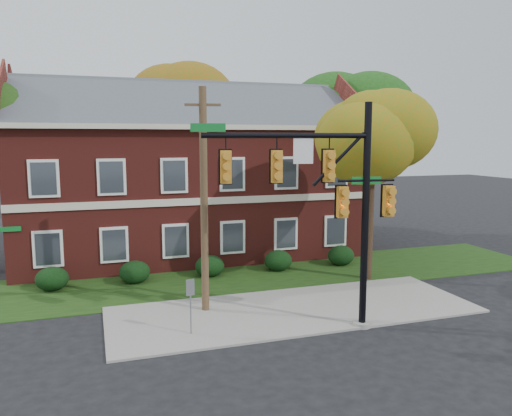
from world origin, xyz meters
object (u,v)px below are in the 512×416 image
object	(u,v)px
tree_right_rear	(359,114)
sign_post	(190,298)
hedge_far_right	(341,255)
hedge_right	(278,261)
tree_near_right	(378,136)
traffic_signal	(327,191)
tree_far_rear	(185,106)
hedge_left	(135,272)
hedge_center	(210,266)
utility_pole	(204,201)
apartment_building	(188,167)
hedge_far_left	(52,279)

from	to	relation	value
tree_right_rear	sign_post	world-z (taller)	tree_right_rear
hedge_far_right	hedge_right	bearing A→B (deg)	180.00
tree_near_right	traffic_signal	size ratio (longest dim) A/B	1.11
hedge_far_right	tree_far_rear	xyz separation A→B (m)	(-5.66, 13.09, 8.32)
hedge_left	tree_near_right	size ratio (longest dim) A/B	0.16
hedge_center	utility_pole	xyz separation A→B (m)	(-1.25, -4.70, 3.75)
tree_right_rear	sign_post	xyz separation A→B (m)	(-13.55, -13.01, -6.80)
hedge_left	tree_far_rear	distance (m)	16.25
traffic_signal	utility_pole	xyz separation A→B (m)	(-3.50, 3.07, -0.54)
apartment_building	tree_right_rear	xyz separation A→B (m)	(11.31, 0.86, 3.13)
apartment_building	traffic_signal	bearing A→B (deg)	-80.20
hedge_right	tree_right_rear	xyz separation A→B (m)	(7.81, 6.11, 7.60)
hedge_left	hedge_center	world-z (taller)	same
tree_far_rear	hedge_far_right	bearing A→B (deg)	-66.63
tree_right_rear	tree_near_right	bearing A→B (deg)	-114.58
hedge_far_left	utility_pole	bearing A→B (deg)	-39.26
hedge_center	tree_far_rear	world-z (taller)	tree_far_rear
apartment_building	tree_near_right	size ratio (longest dim) A/B	2.19
apartment_building	tree_right_rear	bearing A→B (deg)	4.33
hedge_far_right	tree_right_rear	xyz separation A→B (m)	(4.31, 6.11, 7.60)
hedge_far_left	sign_post	size ratio (longest dim) A/B	0.72
tree_right_rear	sign_post	size ratio (longest dim) A/B	5.44
sign_post	tree_right_rear	bearing A→B (deg)	33.84
hedge_left	sign_post	bearing A→B (deg)	-79.61
tree_near_right	traffic_signal	distance (m)	7.25
hedge_far_left	tree_near_right	size ratio (longest dim) A/B	0.16
apartment_building	hedge_far_left	size ratio (longest dim) A/B	13.43
sign_post	hedge_left	bearing A→B (deg)	90.39
hedge_center	tree_far_rear	size ratio (longest dim) A/B	0.12
hedge_far_left	tree_right_rear	xyz separation A→B (m)	(18.31, 6.11, 7.60)
hedge_center	hedge_left	bearing A→B (deg)	180.00
hedge_right	hedge_far_right	world-z (taller)	same
hedge_center	hedge_right	bearing A→B (deg)	0.00
hedge_right	tree_far_rear	xyz separation A→B (m)	(-2.16, 13.09, 8.32)
hedge_right	tree_right_rear	size ratio (longest dim) A/B	0.13
hedge_left	utility_pole	size ratio (longest dim) A/B	0.17
hedge_right	hedge_far_left	bearing A→B (deg)	180.00
hedge_left	tree_right_rear	world-z (taller)	tree_right_rear
hedge_far_left	hedge_far_right	world-z (taller)	same
hedge_center	tree_far_rear	bearing A→B (deg)	84.15
apartment_building	hedge_right	world-z (taller)	apartment_building
hedge_left	hedge_far_right	size ratio (longest dim) A/B	1.00
hedge_far_right	sign_post	world-z (taller)	sign_post
apartment_building	hedge_left	distance (m)	7.73
hedge_left	hedge_far_left	bearing A→B (deg)	180.00
sign_post	hedge_center	bearing A→B (deg)	62.05
apartment_building	hedge_left	xyz separation A→B (m)	(-3.50, -5.25, -4.46)
hedge_right	tree_far_rear	world-z (taller)	tree_far_rear
tree_far_rear	hedge_right	bearing A→B (deg)	-80.64
apartment_building	hedge_left	size ratio (longest dim) A/B	13.43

